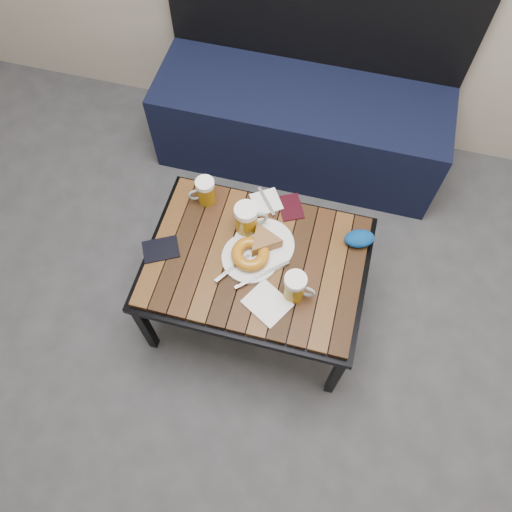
% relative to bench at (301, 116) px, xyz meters
% --- Properties ---
extents(ground, '(4.00, 4.00, 0.00)m').
position_rel_bench_xyz_m(ground, '(0.02, -1.76, -0.27)').
color(ground, '#2D2D30').
rests_on(ground, ground).
extents(bench, '(1.40, 0.50, 0.95)m').
position_rel_bench_xyz_m(bench, '(0.00, 0.00, 0.00)').
color(bench, black).
rests_on(bench, ground).
extents(cafe_table, '(0.84, 0.62, 0.47)m').
position_rel_bench_xyz_m(cafe_table, '(0.01, -0.94, 0.16)').
color(cafe_table, black).
rests_on(cafe_table, ground).
extents(beer_mug_left, '(0.11, 0.10, 0.12)m').
position_rel_bench_xyz_m(beer_mug_left, '(-0.25, -0.73, 0.26)').
color(beer_mug_left, '#8D650B').
rests_on(beer_mug_left, cafe_table).
extents(beer_mug_centre, '(0.14, 0.11, 0.14)m').
position_rel_bench_xyz_m(beer_mug_centre, '(-0.06, -0.82, 0.27)').
color(beer_mug_centre, '#8D650B').
rests_on(beer_mug_centre, cafe_table).
extents(beer_mug_right, '(0.12, 0.08, 0.13)m').
position_rel_bench_xyz_m(beer_mug_right, '(0.18, -1.04, 0.26)').
color(beer_mug_right, '#8D650B').
rests_on(beer_mug_right, cafe_table).
extents(plate_pie, '(0.23, 0.23, 0.07)m').
position_rel_bench_xyz_m(plate_pie, '(0.02, -0.87, 0.23)').
color(plate_pie, white).
rests_on(plate_pie, cafe_table).
extents(plate_bagel, '(0.26, 0.25, 0.06)m').
position_rel_bench_xyz_m(plate_bagel, '(-0.01, -0.94, 0.22)').
color(plate_bagel, white).
rests_on(plate_bagel, cafe_table).
extents(napkin_left, '(0.15, 0.15, 0.01)m').
position_rel_bench_xyz_m(napkin_left, '(-0.01, -0.68, 0.20)').
color(napkin_left, white).
rests_on(napkin_left, cafe_table).
extents(napkin_right, '(0.19, 0.18, 0.01)m').
position_rel_bench_xyz_m(napkin_right, '(0.09, -1.10, 0.20)').
color(napkin_right, white).
rests_on(napkin_right, cafe_table).
extents(passport_navy, '(0.16, 0.15, 0.01)m').
position_rel_bench_xyz_m(passport_navy, '(-0.35, -0.99, 0.20)').
color(passport_navy, black).
rests_on(passport_navy, cafe_table).
extents(passport_burgundy, '(0.13, 0.15, 0.01)m').
position_rel_bench_xyz_m(passport_burgundy, '(0.09, -0.68, 0.20)').
color(passport_burgundy, black).
rests_on(passport_burgundy, cafe_table).
extents(knit_pouch, '(0.14, 0.11, 0.05)m').
position_rel_bench_xyz_m(knit_pouch, '(0.37, -0.77, 0.22)').
color(knit_pouch, '#040975').
rests_on(knit_pouch, cafe_table).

